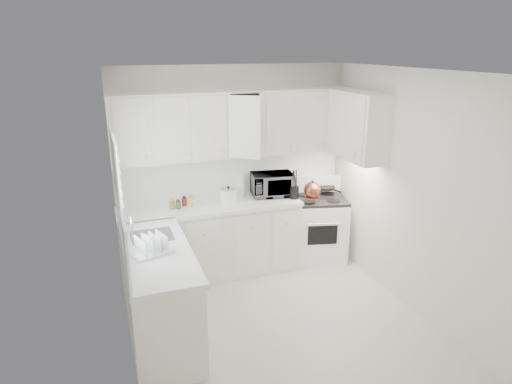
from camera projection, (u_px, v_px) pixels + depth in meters
name	position (u px, v px, depth m)	size (l,w,h in m)	color
floor	(278.00, 322.00, 4.83)	(3.20, 3.20, 0.00)	beige
ceiling	(282.00, 71.00, 4.02)	(3.20, 3.20, 0.00)	white
wall_back	(233.00, 168.00, 5.86)	(3.00, 3.00, 0.00)	beige
wall_front	(372.00, 286.00, 2.99)	(3.00, 3.00, 0.00)	beige
wall_left	(121.00, 228.00, 3.95)	(3.20, 3.20, 0.00)	beige
wall_right	(408.00, 192.00, 4.90)	(3.20, 3.20, 0.00)	beige
window_blinds	(118.00, 189.00, 4.19)	(0.06, 0.96, 1.06)	white
lower_cabinets_back	(211.00, 241.00, 5.73)	(2.22, 0.60, 0.90)	beige
lower_cabinets_left	(159.00, 296.00, 4.49)	(0.60, 1.60, 0.90)	beige
countertop_back	(210.00, 206.00, 5.57)	(2.24, 0.64, 0.05)	silver
countertop_left	(157.00, 252.00, 4.34)	(0.64, 1.62, 0.05)	silver
backsplash_back	(233.00, 174.00, 5.87)	(2.98, 0.02, 0.55)	silver
backsplash_left	(121.00, 227.00, 4.15)	(0.02, 1.60, 0.55)	silver
upper_cabinets_back	(236.00, 156.00, 5.65)	(3.00, 0.33, 0.80)	beige
upper_cabinets_right	(356.00, 158.00, 5.52)	(0.33, 0.90, 0.80)	beige
sink	(151.00, 225.00, 4.61)	(0.42, 0.38, 0.30)	gray
stove	(318.00, 220.00, 6.14)	(0.72, 0.59, 1.11)	white
tea_kettle	(312.00, 189.00, 5.78)	(0.27, 0.23, 0.25)	#9A3D2A
frying_pan	(325.00, 187.00, 6.21)	(0.27, 0.45, 0.04)	black
microwave	(272.00, 182.00, 5.85)	(0.53, 0.29, 0.36)	gray
rice_cooker	(228.00, 195.00, 5.59)	(0.21, 0.21, 0.21)	white
paper_towel	(241.00, 186.00, 5.85)	(0.12, 0.12, 0.27)	white
utensil_crock	(294.00, 184.00, 5.73)	(0.13, 0.13, 0.39)	black
dish_rack	(150.00, 243.00, 4.23)	(0.36, 0.27, 0.20)	white
spice_left_0	(171.00, 200.00, 5.52)	(0.06, 0.06, 0.13)	olive
spice_left_1	(178.00, 202.00, 5.46)	(0.06, 0.06, 0.13)	#286220
spice_left_2	(183.00, 199.00, 5.56)	(0.06, 0.06, 0.13)	red
spice_left_3	(190.00, 201.00, 5.51)	(0.06, 0.06, 0.13)	gold
sauce_right_0	(278.00, 185.00, 6.00)	(0.06, 0.06, 0.19)	red
sauce_right_1	(284.00, 186.00, 5.96)	(0.06, 0.06, 0.19)	gold
sauce_right_2	(286.00, 185.00, 6.03)	(0.06, 0.06, 0.19)	#4F2316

